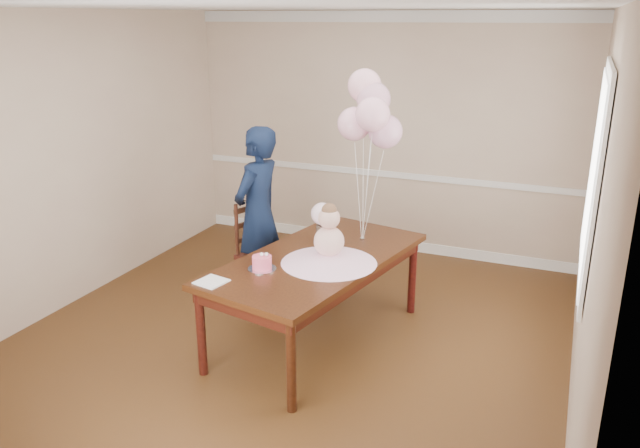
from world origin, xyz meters
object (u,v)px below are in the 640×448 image
at_px(birthday_cake, 262,262).
at_px(dining_chair_seat, 263,257).
at_px(dining_table_top, 317,260).
at_px(woman, 258,214).

distance_m(birthday_cake, dining_chair_seat, 1.21).
height_order(dining_table_top, woman, woman).
relative_size(birthday_cake, woman, 0.09).
xyz_separation_m(dining_table_top, birthday_cake, (-0.29, -0.41, 0.08)).
xyz_separation_m(birthday_cake, dining_chair_seat, (-0.53, 1.01, -0.40)).
height_order(birthday_cake, woman, woman).
relative_size(dining_table_top, dining_chair_seat, 4.99).
height_order(dining_table_top, birthday_cake, birthday_cake).
height_order(birthday_cake, dining_chair_seat, birthday_cake).
bearing_deg(birthday_cake, dining_chair_seat, 117.72).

